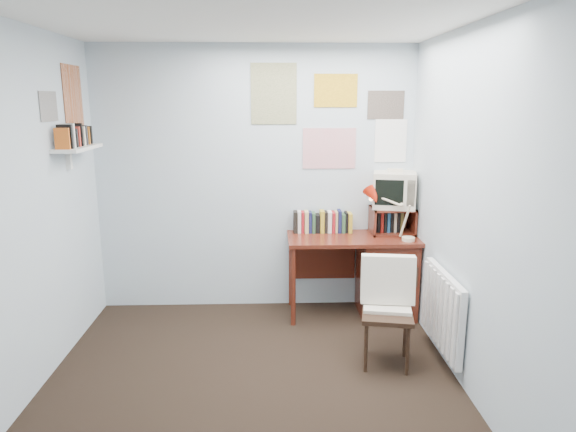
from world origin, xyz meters
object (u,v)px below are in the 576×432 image
(radiator, at_px, (443,310))
(desk_lamp, at_px, (409,218))
(tv_riser, at_px, (392,220))
(desk, at_px, (380,273))
(crt_tv, at_px, (394,188))
(desk_chair, at_px, (387,315))
(wall_shelf, at_px, (78,148))

(radiator, bearing_deg, desk_lamp, 95.88)
(tv_riser, relative_size, radiator, 0.50)
(radiator, bearing_deg, desk, 107.24)
(tv_riser, distance_m, crt_tv, 0.31)
(desk_chair, relative_size, crt_tv, 2.10)
(desk, distance_m, wall_shelf, 2.87)
(desk, bearing_deg, radiator, -72.76)
(desk_chair, relative_size, tv_riser, 2.02)
(radiator, bearing_deg, wall_shelf, 169.11)
(tv_riser, bearing_deg, desk, -137.04)
(desk_chair, height_order, radiator, desk_chair)
(crt_tv, bearing_deg, desk_lamp, -61.53)
(tv_riser, xyz_separation_m, crt_tv, (0.01, 0.02, 0.31))
(wall_shelf, bearing_deg, crt_tv, 10.69)
(desk_lamp, bearing_deg, crt_tv, 114.17)
(wall_shelf, bearing_deg, radiator, -10.89)
(desk_chair, bearing_deg, wall_shelf, 176.98)
(desk_chair, bearing_deg, crt_tv, 86.32)
(desk_chair, height_order, crt_tv, crt_tv)
(desk, bearing_deg, desk_chair, -98.79)
(desk, distance_m, desk_chair, 0.98)
(desk, height_order, tv_riser, tv_riser)
(tv_riser, distance_m, radiator, 1.15)
(desk_chair, distance_m, tv_riser, 1.21)
(desk, xyz_separation_m, desk_chair, (-0.15, -0.97, -0.00))
(desk_lamp, xyz_separation_m, wall_shelf, (-2.78, -0.22, 0.65))
(desk_lamp, distance_m, wall_shelf, 2.86)
(desk, height_order, desk_chair, desk_chair)
(tv_riser, height_order, wall_shelf, wall_shelf)
(desk_chair, xyz_separation_m, tv_riser, (0.27, 1.08, 0.48))
(desk_chair, distance_m, wall_shelf, 2.77)
(desk, xyz_separation_m, wall_shelf, (-2.57, -0.38, 1.21))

